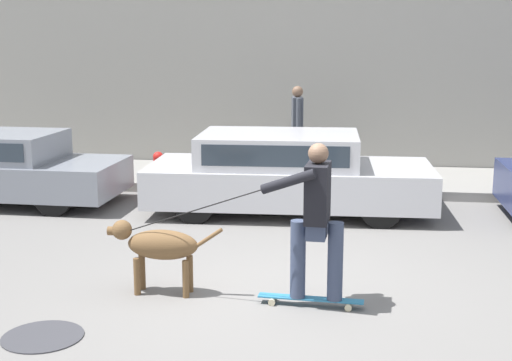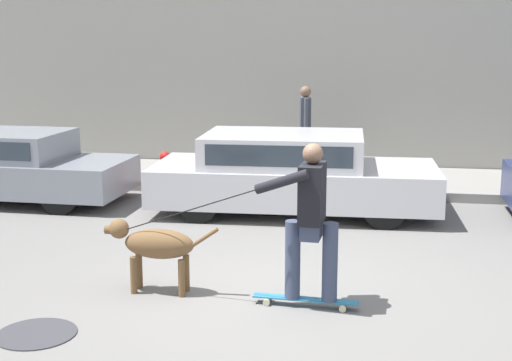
% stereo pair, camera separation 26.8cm
% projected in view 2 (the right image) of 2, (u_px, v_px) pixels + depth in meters
% --- Properties ---
extents(ground_plane, '(36.00, 36.00, 0.00)m').
position_uv_depth(ground_plane, '(274.00, 297.00, 7.43)').
color(ground_plane, slate).
extents(back_wall, '(32.00, 0.30, 4.53)m').
position_uv_depth(back_wall, '(328.00, 58.00, 14.07)').
color(back_wall, gray).
rests_on(back_wall, ground_plane).
extents(sidewalk_curb, '(30.00, 2.38, 0.16)m').
position_uv_depth(sidewalk_curb, '(321.00, 180.00, 13.18)').
color(sidewalk_curb, gray).
rests_on(sidewalk_curb, ground_plane).
extents(parked_car_0, '(3.96, 1.73, 1.16)m').
position_uv_depth(parked_car_0, '(7.00, 166.00, 11.74)').
color(parked_car_0, black).
rests_on(parked_car_0, ground_plane).
extents(parked_car_1, '(4.39, 2.01, 1.23)m').
position_uv_depth(parked_car_1, '(291.00, 174.00, 10.94)').
color(parked_car_1, black).
rests_on(parked_car_1, ground_plane).
extents(dog, '(1.24, 0.33, 0.78)m').
position_uv_depth(dog, '(155.00, 245.00, 7.49)').
color(dog, brown).
rests_on(dog, ground_plane).
extents(skateboarder, '(2.54, 0.63, 1.66)m').
position_uv_depth(skateboarder, '(310.00, 216.00, 6.98)').
color(skateboarder, beige).
rests_on(skateboarder, ground_plane).
extents(pedestrian_with_bag, '(0.25, 0.62, 1.63)m').
position_uv_depth(pedestrian_with_bag, '(305.00, 125.00, 13.16)').
color(pedestrian_with_bag, '#28282D').
rests_on(pedestrian_with_bag, sidewalk_curb).
extents(manhole_cover, '(0.73, 0.73, 0.01)m').
position_uv_depth(manhole_cover, '(36.00, 334.00, 6.50)').
color(manhole_cover, '#38383D').
rests_on(manhole_cover, ground_plane).
extents(fire_hydrant, '(0.18, 0.18, 0.77)m').
position_uv_depth(fire_hydrant, '(165.00, 172.00, 12.15)').
color(fire_hydrant, red).
rests_on(fire_hydrant, ground_plane).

